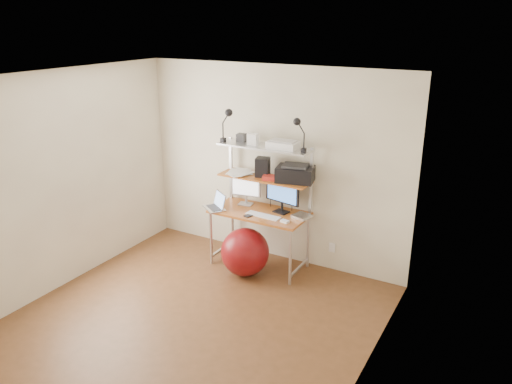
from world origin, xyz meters
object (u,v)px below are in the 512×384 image
printer (295,173)px  monitor_black (282,193)px  laptop (217,205)px  monitor_silver (246,187)px  exercise_ball (245,252)px

printer → monitor_black: bearing=-177.6°
monitor_black → laptop: bearing=-147.4°
monitor_silver → laptop: (-0.24, -0.31, -0.19)m
monitor_black → printer: 0.31m
monitor_black → laptop: (-0.77, -0.30, -0.20)m
monitor_silver → printer: 0.73m
laptop → monitor_silver: bearing=86.7°
printer → exercise_ball: bearing=-146.7°
monitor_silver → printer: size_ratio=0.87×
monitor_silver → laptop: bearing=-138.1°
laptop → printer: (0.92, 0.34, 0.47)m
laptop → exercise_ball: laptop is taller
laptop → printer: 1.08m
exercise_ball → printer: bearing=46.5°
printer → exercise_ball: printer is taller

